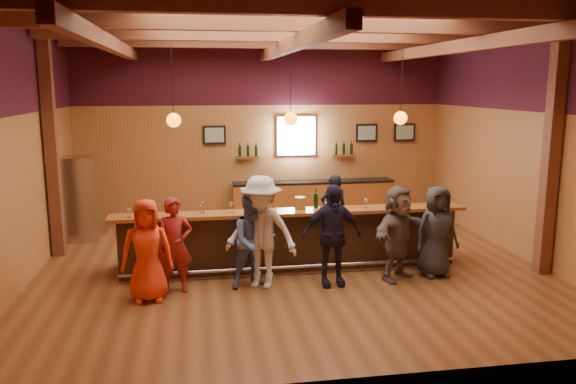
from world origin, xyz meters
name	(u,v)px	position (x,y,z in m)	size (l,w,h in m)	color
room	(290,89)	(0.00, 0.06, 3.21)	(9.04, 9.00, 4.52)	brown
bar_counter	(290,238)	(0.02, 0.15, 0.52)	(6.30, 1.07, 1.11)	black
back_bar_cabinet	(313,200)	(1.20, 3.72, 0.48)	(4.00, 0.52, 0.95)	brown
window	(296,136)	(0.80, 3.95, 2.05)	(0.95, 0.09, 0.95)	silver
framed_pictures	(330,133)	(1.67, 3.94, 2.10)	(5.35, 0.05, 0.45)	black
wine_shelves	(297,153)	(0.80, 3.88, 1.62)	(3.00, 0.18, 0.30)	brown
pendant_lights	(291,119)	(0.00, 0.00, 2.71)	(4.24, 0.24, 1.37)	black
stainless_fridge	(81,199)	(-4.10, 2.60, 0.90)	(0.70, 0.70, 1.80)	silver
customer_orange	(147,250)	(-2.43, -1.19, 0.80)	(0.78, 0.51, 1.60)	red
customer_redvest	(175,245)	(-2.02, -0.88, 0.77)	(0.56, 0.37, 1.54)	maroon
customer_denim	(253,241)	(-0.76, -0.85, 0.78)	(0.76, 0.59, 1.56)	#546DA8
customer_white	(261,232)	(-0.64, -0.89, 0.93)	(1.20, 0.69, 1.86)	beige
customer_navy	(332,235)	(0.52, -0.99, 0.85)	(1.00, 0.42, 1.71)	#1C1830
customer_brown	(398,233)	(1.70, -0.89, 0.82)	(1.51, 0.48, 1.63)	#60504D
customer_dark	(437,231)	(2.42, -0.84, 0.80)	(0.78, 0.51, 1.59)	#2C2B2E
bartender	(334,211)	(1.09, 1.19, 0.75)	(0.55, 0.36, 1.51)	black
ice_bucket	(300,203)	(0.16, -0.09, 1.22)	(0.20, 0.20, 0.22)	brown
bottle_a	(316,200)	(0.45, -0.05, 1.25)	(0.08, 0.08, 0.35)	black
bottle_b	(328,201)	(0.69, -0.02, 1.23)	(0.07, 0.07, 0.31)	black
glass_a	(129,211)	(-2.78, -0.25, 1.22)	(0.07, 0.07, 0.16)	silver
glass_b	(177,208)	(-1.99, -0.18, 1.23)	(0.08, 0.08, 0.17)	silver
glass_c	(202,205)	(-1.56, -0.09, 1.25)	(0.09, 0.09, 0.20)	silver
glass_d	(231,205)	(-1.07, -0.16, 1.24)	(0.08, 0.08, 0.19)	silver
glass_e	(258,203)	(-0.60, -0.13, 1.25)	(0.08, 0.08, 0.19)	silver
glass_f	(326,202)	(0.61, -0.14, 1.23)	(0.08, 0.08, 0.17)	silver
glass_g	(366,201)	(1.34, -0.18, 1.23)	(0.08, 0.08, 0.17)	silver
glass_h	(397,199)	(1.93, -0.17, 1.24)	(0.08, 0.08, 0.19)	silver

